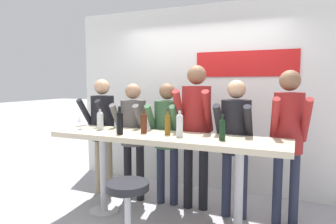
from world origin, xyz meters
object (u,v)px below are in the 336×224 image
person_center (196,121)px  person_center_right (235,134)px  person_center_left (167,130)px  wine_bottle_6 (120,122)px  person_left (133,128)px  wine_bottle_5 (144,122)px  wine_bottle_0 (168,123)px  wine_bottle_3 (180,124)px  person_far_left (102,123)px  wine_glass_0 (80,119)px  wine_bottle_2 (100,120)px  bar_stool (128,207)px  tasting_table (165,147)px  wine_bottle_4 (119,121)px  wine_bottle_1 (222,129)px  person_right (288,129)px

person_center → person_center_right: 0.52m
person_center_left → wine_bottle_6: size_ratio=5.03×
person_center → person_left: bearing=177.2°
person_center_left → wine_bottle_5: size_ratio=5.72×
person_center_left → wine_bottle_0: (0.23, -0.51, 0.17)m
wine_bottle_3 → wine_bottle_6: 0.69m
person_far_left → wine_glass_0: size_ratio=9.38×
wine_bottle_0 → wine_glass_0: wine_bottle_0 is taller
wine_bottle_5 → wine_bottle_0: bearing=0.3°
person_center_left → wine_bottle_2: 0.86m
bar_stool → wine_bottle_3: size_ratio=2.30×
person_center_right → person_center_left: bearing=175.7°
tasting_table → wine_bottle_5: wine_bottle_5 is taller
person_center_left → wine_bottle_4: (-0.39, -0.53, 0.17)m
person_left → wine_bottle_6: person_left is taller
wine_bottle_4 → wine_bottle_5: bearing=3.1°
person_center → person_center_left: bearing=174.4°
wine_bottle_1 → wine_bottle_6: (-1.14, -0.11, 0.02)m
wine_bottle_5 → wine_bottle_2: bearing=-179.8°
wine_bottle_0 → wine_bottle_3: (0.17, -0.06, 0.01)m
tasting_table → wine_bottle_5: bearing=175.3°
person_center_left → person_center_right: 0.90m
person_center_left → wine_glass_0: size_ratio=9.06×
person_left → person_center_left: size_ratio=1.00×
bar_stool → person_center: 1.43m
person_center → wine_bottle_4: bearing=-151.6°
wine_bottle_2 → wine_bottle_4: 0.28m
person_center_left → person_right: size_ratio=0.92×
wine_bottle_4 → wine_bottle_6: bearing=-54.8°
wine_bottle_1 → wine_glass_0: size_ratio=1.49×
wine_bottle_5 → wine_glass_0: bearing=-175.6°
wine_bottle_0 → wine_glass_0: (-1.16, -0.07, -0.01)m
wine_bottle_0 → wine_bottle_3: 0.18m
person_far_left → person_center: person_center is taller
wine_bottle_3 → wine_bottle_6: (-0.68, -0.12, 0.00)m
person_center → person_center_right: size_ratio=1.11×
wine_bottle_1 → wine_bottle_6: size_ratio=0.83×
tasting_table → wine_bottle_4: wine_bottle_4 is taller
person_center_left → bar_stool: bearing=-88.6°
tasting_table → wine_bottle_1: size_ratio=10.14×
person_far_left → person_center_right: 1.89m
wine_bottle_3 → wine_glass_0: wine_bottle_3 is taller
bar_stool → wine_bottle_0: 1.00m
tasting_table → person_left: (-0.69, 0.49, 0.10)m
wine_bottle_4 → wine_glass_0: (-0.54, -0.05, -0.01)m
wine_glass_0 → wine_bottle_5: bearing=4.4°
person_far_left → wine_bottle_2: (0.32, -0.48, 0.12)m
wine_bottle_2 → wine_bottle_6: size_ratio=0.86×
wine_bottle_6 → person_center: bearing=45.6°
wine_bottle_1 → wine_bottle_2: wine_bottle_2 is taller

